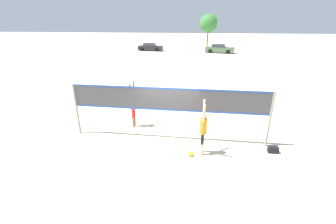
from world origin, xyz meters
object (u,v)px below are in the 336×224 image
(volleyball, at_px, (190,153))
(tree_left_cluster, at_px, (208,24))
(parked_car_mid, at_px, (150,47))
(gear_bag, at_px, (273,150))
(volleyball_net, at_px, (168,102))
(player_blocker, at_px, (133,104))
(player_spiker, at_px, (203,127))
(parked_car_near, at_px, (220,49))

(volleyball, height_order, tree_left_cluster, tree_left_cluster)
(parked_car_mid, xyz_separation_m, tree_left_cluster, (10.18, 4.11, 3.97))
(gear_bag, xyz_separation_m, tree_left_cluster, (-1.86, 36.84, 4.45))
(volleyball_net, height_order, gear_bag, volleyball_net)
(player_blocker, height_order, parked_car_mid, player_blocker)
(tree_left_cluster, bearing_deg, volleyball_net, -93.91)
(player_spiker, bearing_deg, parked_car_near, -5.32)
(player_blocker, height_order, gear_bag, player_blocker)
(player_blocker, height_order, parked_car_near, player_blocker)
(player_blocker, relative_size, volleyball, 10.33)
(player_blocker, distance_m, gear_bag, 6.51)
(volleyball, relative_size, tree_left_cluster, 0.03)
(player_spiker, relative_size, gear_bag, 5.61)
(parked_car_mid, distance_m, tree_left_cluster, 11.67)
(player_spiker, distance_m, tree_left_cluster, 37.48)
(parked_car_near, xyz_separation_m, tree_left_cluster, (-1.98, 5.42, 3.93))
(player_blocker, bearing_deg, player_spiker, 58.28)
(player_blocker, xyz_separation_m, tree_left_cluster, (4.35, 35.23, 3.38))
(player_blocker, xyz_separation_m, volleyball, (2.93, -2.33, -1.09))
(player_blocker, relative_size, gear_bag, 5.76)
(volleyball, relative_size, parked_car_near, 0.04)
(volleyball_net, xyz_separation_m, player_spiker, (1.49, -1.00, -0.59))
(volleyball_net, relative_size, player_spiker, 3.86)
(volleyball_net, distance_m, parked_car_mid, 33.13)
(player_spiker, height_order, parked_car_mid, player_spiker)
(volleyball_net, xyz_separation_m, volleyball, (1.06, -1.24, -1.65))
(volleyball_net, relative_size, parked_car_mid, 1.91)
(gear_bag, bearing_deg, tree_left_cluster, 92.90)
(parked_car_mid, bearing_deg, volleyball_net, -73.25)
(player_spiker, height_order, gear_bag, player_spiker)
(parked_car_near, height_order, tree_left_cluster, tree_left_cluster)
(volleyball_net, xyz_separation_m, gear_bag, (4.34, -0.53, -1.63))
(player_blocker, xyz_separation_m, gear_bag, (6.22, -1.61, -1.07))
(volleyball_net, height_order, parked_car_near, volleyball_net)
(volleyball, bearing_deg, parked_car_mid, 104.67)
(volleyball, relative_size, parked_car_mid, 0.05)
(volleyball, height_order, parked_car_near, parked_car_near)
(volleyball, xyz_separation_m, tree_left_cluster, (1.42, 37.55, 4.47))
(parked_car_near, height_order, parked_car_mid, parked_car_near)
(tree_left_cluster, bearing_deg, player_spiker, -91.52)
(gear_bag, distance_m, parked_car_near, 31.42)
(volleyball_net, xyz_separation_m, parked_car_mid, (-7.70, 32.20, -1.14))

